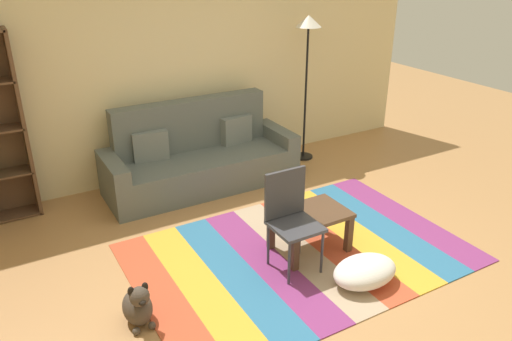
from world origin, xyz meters
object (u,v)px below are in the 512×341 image
folding_chair (290,212)px  tv_remote (298,213)px  coffee_table (310,220)px  couch (200,158)px  pouf (365,271)px  dog (138,306)px  standing_lamp (308,41)px

folding_chair → tv_remote: bearing=79.1°
coffee_table → folding_chair: folding_chair is taller
couch → pouf: couch is taller
couch → folding_chair: size_ratio=2.51×
dog → tv_remote: (1.60, 0.21, 0.26)m
couch → dog: bearing=-124.9°
dog → coffee_table: bearing=6.1°
pouf → dog: size_ratio=1.49×
pouf → dog: dog is taller
couch → standing_lamp: bearing=2.8°
pouf → tv_remote: 0.79m
couch → dog: (-1.41, -2.02, -0.18)m
coffee_table → folding_chair: 0.37m
couch → pouf: size_ratio=3.81×
couch → standing_lamp: 1.99m
couch → standing_lamp: standing_lamp is taller
pouf → folding_chair: size_ratio=0.66×
couch → dog: size_ratio=5.69×
coffee_table → dog: coffee_table is taller
coffee_table → dog: 1.73m
dog → tv_remote: 1.63m
couch → pouf: bearing=-80.7°
dog → folding_chair: 1.47m
dog → folding_chair: bearing=3.3°
coffee_table → dog: size_ratio=1.72×
pouf → standing_lamp: bearing=65.9°
couch → folding_chair: (0.01, -1.94, 0.20)m
tv_remote → dog: bearing=172.9°
folding_chair → dog: bearing=-134.7°
coffee_table → standing_lamp: bearing=56.7°
tv_remote → coffee_table: bearing=-29.7°
tv_remote → pouf: bearing=-86.8°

